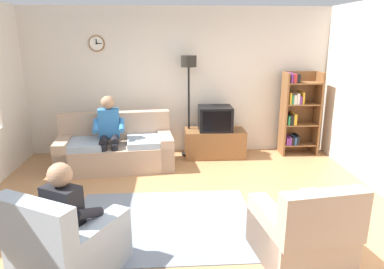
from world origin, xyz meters
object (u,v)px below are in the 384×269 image
Objects in this scene: armchair_near_window at (67,247)px; person_in_left_armchair at (71,212)px; tv_stand at (215,143)px; tv at (215,118)px; couch at (116,149)px; bookshelf at (297,112)px; floor_lamp at (189,78)px; person_on_couch at (109,129)px; armchair_near_bookshelf at (301,235)px.

person_in_left_armchair is at bearing 61.22° from armchair_near_window.
tv_stand is 1.83× the size of tv.
couch is 1.28× the size of bookshelf.
floor_lamp is (-2.04, 0.03, 0.65)m from bookshelf.
floor_lamp reaches higher than armchair_near_window.
tv is 3.63m from person_in_left_armchair.
tv reaches higher than tv_stand.
bookshelf is at bearing 2.64° from tv_stand.
person_on_couch is at bearing -163.53° from tv.
person_in_left_armchair is at bearing -90.05° from couch.
tv is at bearing -14.55° from floor_lamp.
bookshelf is 4.66m from person_in_left_armchair.
couch is 1.07× the size of floor_lamp.
armchair_near_bookshelf is at bearing -108.54° from bookshelf.
armchair_near_bookshelf is at bearing 1.49° from armchair_near_window.
armchair_near_bookshelf is (0.46, -3.20, -0.44)m from tv.
tv is 0.39× the size of bookshelf.
tv_stand is at bearing -177.36° from bookshelf.
tv_stand is 1.65m from bookshelf.
tv reaches higher than armchair_near_bookshelf.
armchair_near_window is at bearing -89.38° from person_on_couch.
tv is 0.48× the size of person_on_couch.
tv is 1.56m from bookshelf.
tv is at bearing -176.46° from bookshelf.
person_in_left_armchair is (-1.76, -3.18, -0.13)m from tv.
tv_stand is at bearing -11.75° from floor_lamp.
tv_stand is 0.98× the size of person_in_left_armchair.
floor_lamp is at bearing 26.13° from person_on_couch.
floor_lamp is 3.81m from armchair_near_window.
tv is 1.91m from person_on_couch.
tv_stand is 0.89× the size of person_on_couch.
person_on_couch is (-0.08, -0.11, 0.39)m from couch.
person_on_couch is (-2.29, 2.65, 0.41)m from armchair_near_bookshelf.
couch is 1.77× the size of person_in_left_armchair.
armchair_near_window is (-1.80, -3.25, -0.44)m from tv.
armchair_near_window is at bearing -118.96° from tv.
couch is 2.76m from person_in_left_armchair.
couch is 3.31× the size of tv.
tv_stand is at bearing 61.23° from person_in_left_armchair.
floor_lamp is 3.64m from armchair_near_bookshelf.
bookshelf is (1.56, 0.07, 0.54)m from tv_stand.
person_in_left_armchair is at bearing -118.96° from tv.
person_in_left_armchair is (-1.76, -3.20, 0.35)m from tv_stand.
couch is 1.80× the size of tv_stand.
armchair_near_window is 1.03× the size of person_in_left_armchair.
person_on_couch reaches higher than tv.
floor_lamp reaches higher than armchair_near_bookshelf.
tv_stand is at bearing 98.07° from armchair_near_bookshelf.
armchair_near_bookshelf is (0.93, -3.32, -1.16)m from floor_lamp.
bookshelf is (3.32, 0.53, 0.49)m from couch.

